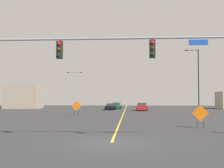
{
  "coord_description": "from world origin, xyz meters",
  "views": [
    {
      "loc": [
        1.1,
        -16.76,
        2.68
      ],
      "look_at": [
        -1.39,
        21.9,
        4.33
      ],
      "focal_mm": 46.34,
      "sensor_mm": 36.0,
      "label": 1
    }
  ],
  "objects": [
    {
      "name": "traffic_signal_assembly",
      "position": [
        -2.68,
        -0.01,
        5.02
      ],
      "size": [
        16.48,
        0.44,
        6.4
      ],
      "color": "gray",
      "rests_on": "ground"
    },
    {
      "name": "construction_sign_right_shoulder",
      "position": [
        -6.38,
        22.93,
        1.28
      ],
      "size": [
        1.37,
        0.16,
        2.05
      ],
      "color": "orange",
      "rests_on": "ground"
    },
    {
      "name": "construction_sign_left_lane",
      "position": [
        6.95,
        8.0,
        1.2
      ],
      "size": [
        1.37,
        0.21,
        1.95
      ],
      "color": "orange",
      "rests_on": "ground"
    },
    {
      "name": "street_lamp_near_left",
      "position": [
        -10.33,
        41.43,
        4.56
      ],
      "size": [
        3.03,
        0.24,
        7.71
      ],
      "color": "gray",
      "rests_on": "ground"
    },
    {
      "name": "car_green_passing",
      "position": [
        -1.94,
        45.24,
        0.65
      ],
      "size": [
        2.23,
        4.66,
        1.35
      ],
      "color": "#196B38",
      "rests_on": "ground"
    },
    {
      "name": "roadside_building_west",
      "position": [
        -22.3,
        45.24,
        2.46
      ],
      "size": [
        7.36,
        5.69,
        4.91
      ],
      "color": "gray",
      "rests_on": "ground"
    },
    {
      "name": "road_centre_stripe",
      "position": [
        0.0,
        37.71,
        0.0
      ],
      "size": [
        0.16,
        75.41,
        0.01
      ],
      "color": "yellow",
      "rests_on": "ground"
    },
    {
      "name": "street_lamp_near_right",
      "position": [
        10.83,
        25.79,
        5.22
      ],
      "size": [
        2.03,
        0.24,
        9.55
      ],
      "color": "black",
      "rests_on": "ground"
    },
    {
      "name": "car_black_approaching",
      "position": [
        -2.89,
        40.74,
        0.58
      ],
      "size": [
        2.07,
        4.02,
        1.25
      ],
      "color": "black",
      "rests_on": "ground"
    },
    {
      "name": "car_red_distant",
      "position": [
        3.24,
        37.9,
        0.67
      ],
      "size": [
        2.24,
        4.32,
        1.46
      ],
      "color": "red",
      "rests_on": "ground"
    },
    {
      "name": "ground",
      "position": [
        0.0,
        0.0,
        0.0
      ],
      "size": [
        135.74,
        135.74,
        0.0
      ],
      "primitive_type": "plane",
      "color": "#38383A"
    }
  ]
}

